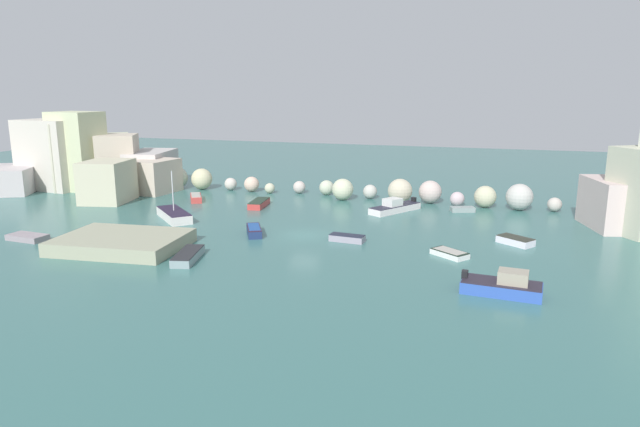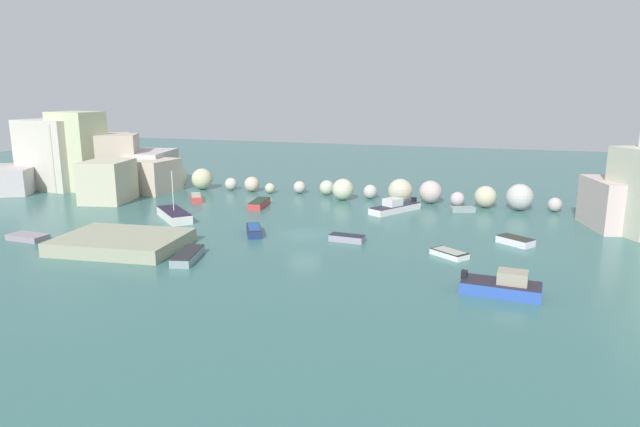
# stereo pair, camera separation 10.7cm
# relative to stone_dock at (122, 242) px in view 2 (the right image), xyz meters

# --- Properties ---
(cove_water) EXTENTS (160.00, 160.00, 0.00)m
(cove_water) POSITION_rel_stone_dock_xyz_m (12.08, 8.26, -0.52)
(cove_water) COLOR #396A67
(cove_water) RESTS_ON ground
(cliff_headland_left) EXTENTS (24.53, 19.39, 9.51)m
(cliff_headland_left) POSITION_rel_stone_dock_xyz_m (-21.74, 21.62, 2.88)
(cliff_headland_left) COLOR beige
(cliff_headland_left) RESTS_ON ground
(rock_breakwater) EXTENTS (45.99, 4.44, 2.72)m
(rock_breakwater) POSITION_rel_stone_dock_xyz_m (10.95, 25.17, 0.66)
(rock_breakwater) COLOR beige
(rock_breakwater) RESTS_ON ground
(stone_dock) EXTENTS (10.05, 7.88, 1.05)m
(stone_dock) POSITION_rel_stone_dock_xyz_m (0.00, 0.00, 0.00)
(stone_dock) COLOR #9C9E82
(stone_dock) RESTS_ON ground
(moored_boat_0) EXTENTS (4.81, 2.31, 1.53)m
(moored_boat_0) POSITION_rel_stone_dock_xyz_m (28.19, -1.14, 0.02)
(moored_boat_0) COLOR #2F53B2
(moored_boat_0) RESTS_ON cove_water
(moored_boat_1) EXTENTS (5.61, 5.38, 4.65)m
(moored_boat_1) POSITION_rel_stone_dock_xyz_m (-1.75, 10.00, -0.08)
(moored_boat_1) COLOR white
(moored_boat_1) RESTS_ON cove_water
(moored_boat_2) EXTENTS (2.54, 3.40, 0.72)m
(moored_boat_2) POSITION_rel_stone_dock_xyz_m (7.93, 7.11, -0.15)
(moored_boat_2) COLOR navy
(moored_boat_2) RESTS_ON cove_water
(moored_boat_3) EXTENTS (3.38, 1.79, 0.48)m
(moored_boat_3) POSITION_rel_stone_dock_xyz_m (-9.03, -0.30, -0.29)
(moored_boat_3) COLOR gray
(moored_boat_3) RESTS_ON cove_water
(moored_boat_4) EXTENTS (1.95, 4.23, 0.68)m
(moored_boat_4) POSITION_rel_stone_dock_xyz_m (3.48, 17.99, -0.18)
(moored_boat_4) COLOR #C03A37
(moored_boat_4) RESTS_ON cove_water
(moored_boat_5) EXTENTS (2.40, 4.39, 0.62)m
(moored_boat_5) POSITION_rel_stone_dock_xyz_m (6.43, -1.00, -0.22)
(moored_boat_5) COLOR gray
(moored_boat_5) RESTS_ON cove_water
(moored_boat_6) EXTENTS (3.04, 2.72, 0.60)m
(moored_boat_6) POSITION_rel_stone_dock_xyz_m (29.07, 10.85, -0.23)
(moored_boat_6) COLOR white
(moored_boat_6) RESTS_ON cove_water
(moored_boat_7) EXTENTS (2.91, 1.27, 0.57)m
(moored_boat_7) POSITION_rel_stone_dock_xyz_m (16.06, 7.47, -0.24)
(moored_boat_7) COLOR #958E9D
(moored_boat_7) RESTS_ON cove_water
(moored_boat_8) EXTENTS (4.53, 6.11, 1.42)m
(moored_boat_8) POSITION_rel_stone_dock_xyz_m (17.61, 19.90, -0.04)
(moored_boat_8) COLOR white
(moored_boat_8) RESTS_ON cove_water
(moored_boat_9) EXTENTS (2.84, 3.56, 0.72)m
(moored_boat_9) POSITION_rel_stone_dock_xyz_m (-4.51, 18.69, -0.18)
(moored_boat_9) COLOR #C6413C
(moored_boat_9) RESTS_ON cove_water
(moored_boat_10) EXTENTS (3.00, 2.69, 0.46)m
(moored_boat_10) POSITION_rel_stone_dock_xyz_m (24.39, 5.84, -0.28)
(moored_boat_10) COLOR white
(moored_boat_10) RESTS_ON cove_water
(moored_boat_11) EXTENTS (2.62, 1.92, 0.47)m
(moored_boat_11) POSITION_rel_stone_dock_xyz_m (24.13, 22.15, -0.29)
(moored_boat_11) COLOR gray
(moored_boat_11) RESTS_ON cove_water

